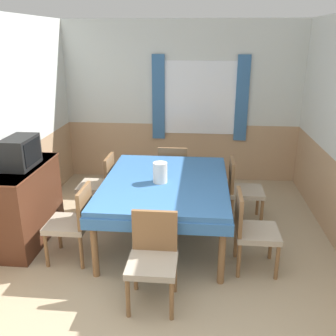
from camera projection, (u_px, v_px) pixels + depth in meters
wall_back at (183, 103)px, 6.14m from camera, size 4.25×0.09×2.60m
wall_left at (8, 129)px, 4.44m from camera, size 0.05×4.35×2.60m
dining_table at (166, 188)px, 4.39m from camera, size 1.46×1.88×0.75m
chair_right_far at (241, 188)px, 4.88m from camera, size 0.44×0.44×0.85m
chair_right_near at (251, 228)px, 3.86m from camera, size 0.44×0.44×0.85m
chair_head_window at (173, 170)px, 5.53m from camera, size 0.44×0.44×0.85m
chair_head_near at (153, 256)px, 3.37m from camera, size 0.44×0.44×0.85m
chair_left_far at (100, 183)px, 5.05m from camera, size 0.44×0.44×0.85m
chair_left_near at (74, 220)px, 4.02m from camera, size 0.44×0.44×0.85m
sideboard at (26, 204)px, 4.39m from camera, size 0.46×1.15×0.94m
tv at (21, 152)px, 4.18m from camera, size 0.29×0.48×0.34m
vase at (160, 172)px, 4.26m from camera, size 0.16×0.16×0.24m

